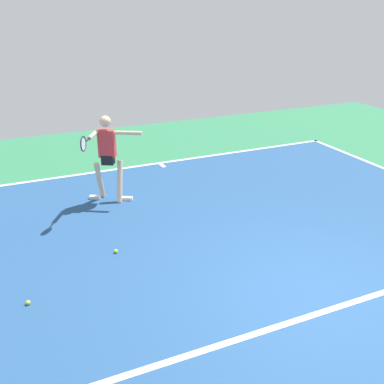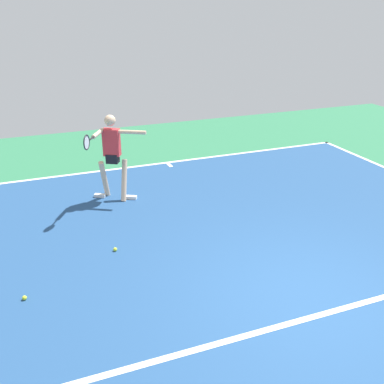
% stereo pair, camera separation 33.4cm
% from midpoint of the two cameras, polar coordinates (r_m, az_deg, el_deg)
% --- Properties ---
extents(ground_plane, '(20.84, 20.84, 0.00)m').
position_cam_midpoint_polar(ground_plane, '(6.83, 13.68, -12.68)').
color(ground_plane, '#2D754C').
extents(court_surface, '(10.29, 12.83, 0.00)m').
position_cam_midpoint_polar(court_surface, '(6.83, 13.68, -12.67)').
color(court_surface, navy).
rests_on(court_surface, ground_plane).
extents(court_line_baseline_near, '(10.29, 0.10, 0.01)m').
position_cam_midpoint_polar(court_line_baseline_near, '(11.90, -4.93, 3.69)').
color(court_line_baseline_near, white).
rests_on(court_line_baseline_near, ground_plane).
extents(court_line_service, '(7.72, 0.10, 0.01)m').
position_cam_midpoint_polar(court_line_service, '(6.61, 15.63, -14.25)').
color(court_line_service, white).
rests_on(court_line_service, ground_plane).
extents(court_line_centre_mark, '(0.10, 0.30, 0.01)m').
position_cam_midpoint_polar(court_line_centre_mark, '(11.72, -4.61, 3.40)').
color(court_line_centre_mark, white).
rests_on(court_line_centre_mark, ground_plane).
extents(tennis_player, '(1.35, 1.15, 1.84)m').
position_cam_midpoint_polar(tennis_player, '(9.42, -11.72, 4.90)').
color(tennis_player, beige).
rests_on(tennis_player, ground_plane).
extents(tennis_ball_by_sideline, '(0.07, 0.07, 0.07)m').
position_cam_midpoint_polar(tennis_ball_by_sideline, '(6.91, -21.47, -12.98)').
color(tennis_ball_by_sideline, '#CCE033').
rests_on(tennis_ball_by_sideline, ground_plane).
extents(tennis_ball_near_player, '(0.07, 0.07, 0.07)m').
position_cam_midpoint_polar(tennis_ball_near_player, '(7.77, -10.88, -7.42)').
color(tennis_ball_near_player, '#CCE033').
rests_on(tennis_ball_near_player, ground_plane).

